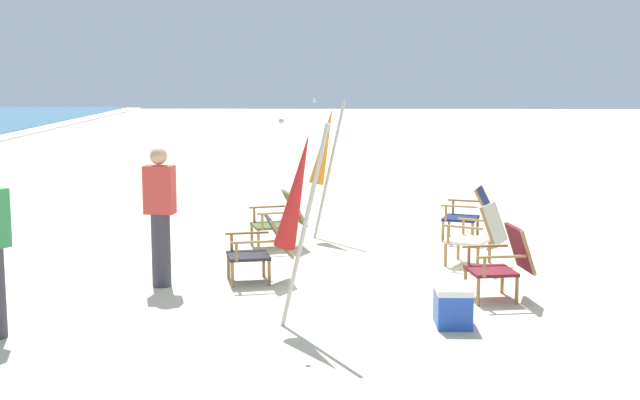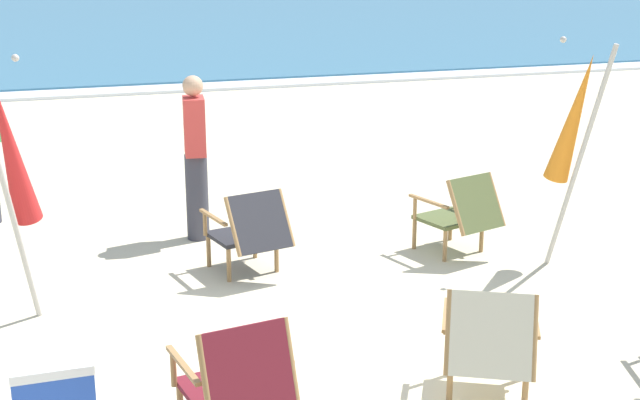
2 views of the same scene
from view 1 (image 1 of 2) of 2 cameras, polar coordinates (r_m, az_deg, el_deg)
The scene contains 10 objects.
ground_plane at distance 10.80m, azimuth 4.16°, elevation -5.10°, with size 80.00×80.00×0.00m, color beige.
beach_chair_back_right at distance 13.23m, azimuth 9.71°, elevation -0.75°, with size 0.77×0.88×0.79m.
beach_chair_front_left at distance 10.62m, azimuth -3.72°, elevation -3.00°, with size 0.72×0.86×0.78m.
beach_chair_far_center at distance 11.58m, azimuth 10.18°, elevation -2.09°, with size 0.83×0.88×0.81m.
beach_chair_back_left at distance 12.57m, azimuth -2.50°, elevation -1.13°, with size 0.76×0.87×0.79m.
beach_chair_front_right at distance 10.02m, azimuth 11.71°, elevation -3.82°, with size 0.67×0.75×0.82m.
umbrella_furled_orange at distance 13.15m, azimuth 0.30°, elevation 3.41°, with size 0.41×0.59×2.07m.
umbrella_furled_red at distance 8.55m, azimuth -1.49°, elevation 0.46°, with size 0.45×0.61×2.07m.
person_by_waterline at distance 10.46m, azimuth -10.19°, elevation -0.98°, with size 0.24×0.36×1.63m.
cooler_box at distance 9.01m, azimuth 8.49°, elevation -6.68°, with size 0.49×0.35×0.40m.
Camera 1 is at (-10.47, 0.60, 2.59)m, focal length 50.00 mm.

